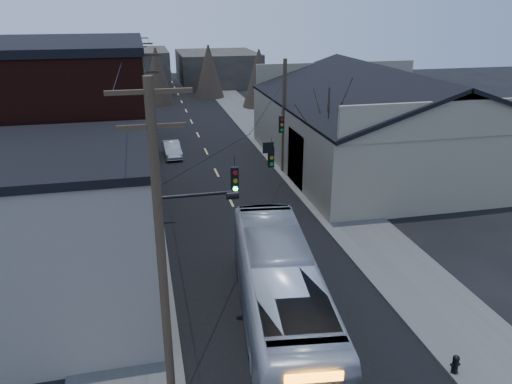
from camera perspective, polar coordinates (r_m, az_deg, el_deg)
road_surface at (r=42.12m, az=-5.36°, el=3.91°), size 9.00×110.00×0.02m
sidewalk_left at (r=41.80m, az=-14.23°, el=3.28°), size 4.00×110.00×0.12m
sidewalk_right at (r=43.39m, az=3.19°, el=4.54°), size 4.00×110.00×0.12m
building_clapboard at (r=21.22m, az=-22.13°, el=-5.05°), size 8.00×8.00×7.00m
building_brick at (r=31.20m, az=-21.59°, el=6.01°), size 10.00×12.00×10.00m
building_left_far at (r=46.99m, az=-18.25°, el=9.12°), size 9.00×14.00×7.00m
warehouse at (r=40.57m, az=14.17°, el=6.64°), size 16.16×20.60×7.73m
building_far_left at (r=75.54m, az=-13.89°, el=13.25°), size 10.00×12.00×6.00m
building_far_right at (r=81.48m, az=-4.43°, el=13.93°), size 12.00×14.00×5.00m
bare_tree at (r=33.32m, az=8.08°, el=5.65°), size 0.40×0.40×7.20m
utility_lines at (r=34.94m, az=-9.39°, el=8.58°), size 11.24×45.28×10.50m
bus at (r=19.70m, az=2.79°, el=-11.53°), size 4.25×12.25×3.34m
parked_car at (r=42.75m, az=-9.59°, el=4.83°), size 1.55×3.91×1.27m
fire_hydrant at (r=19.56m, az=21.83°, el=-17.72°), size 0.33×0.24×0.70m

